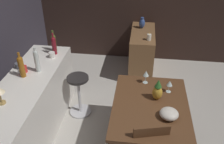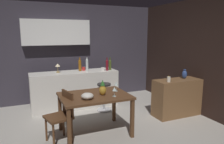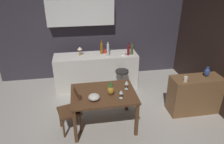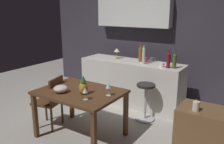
# 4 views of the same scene
# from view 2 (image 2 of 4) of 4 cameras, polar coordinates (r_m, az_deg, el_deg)

# --- Properties ---
(ground_plane) EXTENTS (9.00, 9.00, 0.00)m
(ground_plane) POSITION_cam_2_polar(r_m,az_deg,el_deg) (4.31, -5.31, -14.81)
(ground_plane) COLOR #B7B2A8
(wall_kitchen_back) EXTENTS (5.20, 0.33, 2.60)m
(wall_kitchen_back) POSITION_cam_2_polar(r_m,az_deg,el_deg) (5.92, -12.34, 6.05)
(wall_kitchen_back) COLOR #38333D
(wall_kitchen_back) RESTS_ON ground_plane
(wall_side_right) EXTENTS (0.10, 4.40, 2.60)m
(wall_side_right) POSITION_cam_2_polar(r_m,az_deg,el_deg) (5.51, 19.56, 4.21)
(wall_side_right) COLOR #33231E
(wall_side_right) RESTS_ON ground_plane
(dining_table) EXTENTS (1.22, 0.90, 0.74)m
(dining_table) POSITION_cam_2_polar(r_m,az_deg,el_deg) (3.89, -4.68, -7.34)
(dining_table) COLOR #56351E
(dining_table) RESTS_ON ground_plane
(kitchen_counter) EXTENTS (2.10, 0.60, 0.90)m
(kitchen_counter) POSITION_cam_2_polar(r_m,az_deg,el_deg) (5.40, -9.88, -4.65)
(kitchen_counter) COLOR silver
(kitchen_counter) RESTS_ON ground_plane
(sideboard_cabinet) EXTENTS (1.10, 0.44, 0.82)m
(sideboard_cabinet) POSITION_cam_2_polar(r_m,az_deg,el_deg) (5.04, 17.05, -6.50)
(sideboard_cabinet) COLOR brown
(sideboard_cabinet) RESTS_ON ground_plane
(chair_near_window) EXTENTS (0.49, 0.49, 0.86)m
(chair_near_window) POSITION_cam_2_polar(r_m,az_deg,el_deg) (3.78, -13.25, -10.91)
(chair_near_window) COLOR #56351E
(chair_near_window) RESTS_ON ground_plane
(bar_stool) EXTENTS (0.34, 0.34, 0.66)m
(bar_stool) POSITION_cam_2_polar(r_m,az_deg,el_deg) (5.10, -2.15, -6.49)
(bar_stool) COLOR #262323
(bar_stool) RESTS_ON ground_plane
(wine_glass_left) EXTENTS (0.08, 0.08, 0.18)m
(wine_glass_left) POSITION_cam_2_polar(r_m,az_deg,el_deg) (4.05, 1.14, -3.22)
(wine_glass_left) COLOR silver
(wine_glass_left) RESTS_ON dining_table
(wine_glass_right) EXTENTS (0.07, 0.07, 0.17)m
(wine_glass_right) POSITION_cam_2_polar(r_m,az_deg,el_deg) (3.73, 0.65, -4.64)
(wine_glass_right) COLOR silver
(wine_glass_right) RESTS_ON dining_table
(pineapple_centerpiece) EXTENTS (0.12, 0.12, 0.28)m
(pineapple_centerpiece) POSITION_cam_2_polar(r_m,az_deg,el_deg) (3.81, -2.50, -4.45)
(pineapple_centerpiece) COLOR gold
(pineapple_centerpiece) RESTS_ON dining_table
(fruit_bowl) EXTENTS (0.21, 0.21, 0.11)m
(fruit_bowl) POSITION_cam_2_polar(r_m,az_deg,el_deg) (3.61, -6.60, -6.39)
(fruit_bowl) COLOR beige
(fruit_bowl) RESTS_ON dining_table
(wine_bottle_amber) EXTENTS (0.07, 0.07, 0.34)m
(wine_bottle_amber) POSITION_cam_2_polar(r_m,az_deg,el_deg) (5.37, -8.57, 1.95)
(wine_bottle_amber) COLOR #8C5114
(wine_bottle_amber) RESTS_ON kitchen_counter
(wine_bottle_olive) EXTENTS (0.07, 0.07, 0.33)m
(wine_bottle_olive) POSITION_cam_2_polar(r_m,az_deg,el_deg) (5.45, -0.53, 2.06)
(wine_bottle_olive) COLOR #475623
(wine_bottle_olive) RESTS_ON kitchen_counter
(wine_bottle_clear) EXTENTS (0.06, 0.06, 0.35)m
(wine_bottle_clear) POSITION_cam_2_polar(r_m,az_deg,el_deg) (5.27, -6.68, 1.96)
(wine_bottle_clear) COLOR silver
(wine_bottle_clear) RESTS_ON kitchen_counter
(wine_bottle_ruby) EXTENTS (0.07, 0.07, 0.33)m
(wine_bottle_ruby) POSITION_cam_2_polar(r_m,az_deg,el_deg) (5.38, -1.34, 1.97)
(wine_bottle_ruby) COLOR maroon
(wine_bottle_ruby) RESTS_ON kitchen_counter
(cup_slate) EXTENTS (0.13, 0.09, 0.08)m
(cup_slate) POSITION_cam_2_polar(r_m,az_deg,el_deg) (5.58, -7.07, 1.05)
(cup_slate) COLOR #515660
(cup_slate) RESTS_ON kitchen_counter
(cup_red) EXTENTS (0.12, 0.08, 0.09)m
(cup_red) POSITION_cam_2_polar(r_m,az_deg,el_deg) (5.45, -7.59, 0.88)
(cup_red) COLOR red
(cup_red) RESTS_ON kitchen_counter
(cup_white) EXTENTS (0.12, 0.09, 0.08)m
(cup_white) POSITION_cam_2_polar(r_m,az_deg,el_deg) (5.36, -2.48, 0.78)
(cup_white) COLOR white
(cup_white) RESTS_ON kitchen_counter
(counter_lamp) EXTENTS (0.13, 0.13, 0.22)m
(counter_lamp) POSITION_cam_2_polar(r_m,az_deg,el_deg) (5.26, -14.31, 1.61)
(counter_lamp) COLOR #A58447
(counter_lamp) RESTS_ON kitchen_counter
(pillar_candle_tall) EXTENTS (0.07, 0.07, 0.14)m
(pillar_candle_tall) POSITION_cam_2_polar(r_m,az_deg,el_deg) (4.63, 14.92, -1.91)
(pillar_candle_tall) COLOR white
(pillar_candle_tall) RESTS_ON sideboard_cabinet
(vase_ceramic_blue) EXTENTS (0.11, 0.11, 0.21)m
(vase_ceramic_blue) POSITION_cam_2_polar(r_m,az_deg,el_deg) (5.07, 18.79, -0.58)
(vase_ceramic_blue) COLOR #334C8C
(vase_ceramic_blue) RESTS_ON sideboard_cabinet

